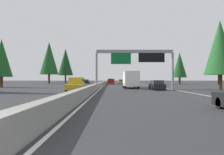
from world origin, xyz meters
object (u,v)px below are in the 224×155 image
at_px(pickup_mid_right, 110,80).
at_px(oncoming_near, 87,82).
at_px(minivan_distant_a, 111,81).
at_px(conifer_right_mid, 180,65).
at_px(sedan_far_left, 157,85).
at_px(oncoming_far, 76,84).
at_px(conifer_left_far, 66,62).
at_px(conifer_left_near, 1,58).
at_px(conifer_left_mid, 49,58).
at_px(conifer_right_near, 220,47).
at_px(sedan_distant_b, 121,82).
at_px(sign_gantry_overhead, 136,58).
at_px(box_truck_far_right, 130,79).

distance_m(pickup_mid_right, oncoming_near, 31.24).
xyz_separation_m(minivan_distant_a, conifer_right_mid, (-1.60, -20.43, 4.86)).
height_order(sedan_far_left, conifer_right_mid, conifer_right_mid).
distance_m(oncoming_far, conifer_left_far, 68.19).
xyz_separation_m(conifer_left_near, conifer_left_mid, (38.30, 1.45, 3.54)).
distance_m(oncoming_near, conifer_right_near, 53.04).
distance_m(conifer_left_near, conifer_left_far, 53.38).
bearing_deg(conifer_left_mid, conifer_left_far, -11.06).
bearing_deg(sedan_far_left, oncoming_far, 105.35).
xyz_separation_m(sedan_far_left, sedan_distant_b, (46.05, 3.43, 0.00)).
height_order(minivan_distant_a, oncoming_far, oncoming_far).
bearing_deg(sedan_distant_b, sedan_far_left, -175.75).
relative_size(oncoming_near, conifer_left_mid, 0.29).
relative_size(minivan_distant_a, oncoming_far, 0.89).
height_order(oncoming_near, conifer_left_near, conifer_left_near).
relative_size(sign_gantry_overhead, conifer_right_mid, 1.32).
height_order(sedan_distant_b, conifer_left_near, conifer_left_near).
xyz_separation_m(minivan_distant_a, pickup_mid_right, (41.50, 0.38, -0.04)).
relative_size(box_truck_far_right, conifer_left_mid, 0.56).
bearing_deg(oncoming_near, box_truck_far_right, 17.08).
bearing_deg(conifer_left_mid, conifer_right_near, -141.40).
xyz_separation_m(box_truck_far_right, oncoming_far, (-9.38, 8.23, -0.70)).
bearing_deg(conifer_right_near, sedan_far_left, 85.58).
bearing_deg(oncoming_far, conifer_right_near, 96.82).
height_order(minivan_distant_a, oncoming_near, minivan_distant_a).
bearing_deg(minivan_distant_a, sedan_far_left, -168.58).
xyz_separation_m(oncoming_near, oncoming_far, (-49.02, -3.95, 0.23)).
height_order(minivan_distant_a, conifer_left_near, conifer_left_near).
xyz_separation_m(sign_gantry_overhead, conifer_left_mid, (45.51, 26.65, 4.18)).
height_order(oncoming_far, conifer_left_near, conifer_left_near).
height_order(minivan_distant_a, conifer_right_mid, conifer_right_mid).
relative_size(sedan_distant_b, conifer_right_mid, 0.46).
height_order(sedan_far_left, pickup_mid_right, pickup_mid_right).
bearing_deg(conifer_right_near, conifer_left_near, 74.60).
xyz_separation_m(sedan_far_left, conifer_left_mid, (47.87, 29.59, 8.55)).
xyz_separation_m(sedan_distant_b, conifer_right_mid, (-13.23, -16.90, 5.13)).
xyz_separation_m(pickup_mid_right, sedan_distant_b, (-29.87, -3.90, -0.23)).
xyz_separation_m(oncoming_far, conifer_left_near, (12.79, 16.44, 4.78)).
distance_m(box_truck_far_right, conifer_right_mid, 31.86).
distance_m(pickup_mid_right, conifer_right_near, 78.58).
xyz_separation_m(conifer_left_near, conifer_left_far, (53.26, -1.47, 3.25)).
relative_size(box_truck_far_right, conifer_right_mid, 0.89).
bearing_deg(sedan_distant_b, sign_gantry_overhead, -179.36).
bearing_deg(oncoming_far, sign_gantry_overhead, 122.49).
distance_m(box_truck_far_right, conifer_left_near, 25.23).
bearing_deg(conifer_left_near, box_truck_far_right, -97.86).
xyz_separation_m(conifer_right_near, conifer_left_far, (63.54, 35.87, 2.63)).
bearing_deg(oncoming_near, conifer_left_far, -147.09).
bearing_deg(conifer_right_near, conifer_left_mid, 38.60).
distance_m(sedan_far_left, minivan_distant_a, 35.12).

